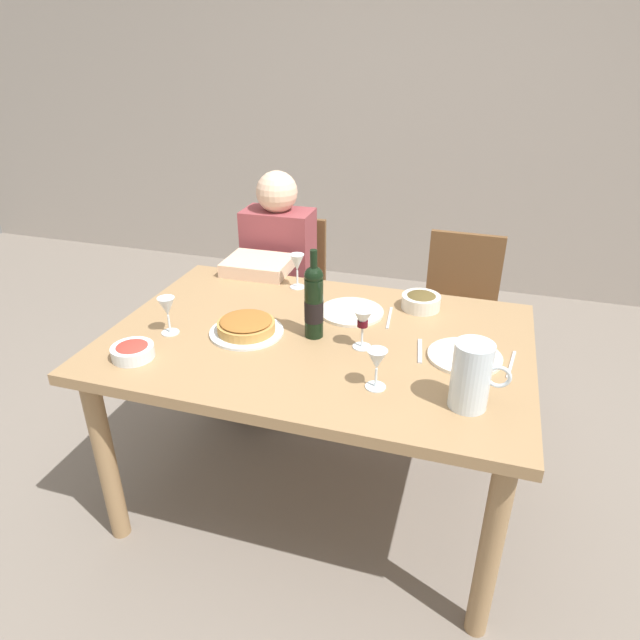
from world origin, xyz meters
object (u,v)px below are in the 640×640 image
Objects in this scene: olive_bowl at (421,301)px; chair_left at (288,290)px; dinner_plate_left_setting at (465,357)px; wine_glass_spare at (377,361)px; diner_left at (272,286)px; salad_bowl at (133,351)px; wine_glass_centre at (297,264)px; chair_right at (458,312)px; dinner_plate_right_setting at (351,312)px; wine_glass_right_diner at (363,321)px; dining_table at (317,358)px; wine_glass_left_diner at (167,308)px; baked_tart at (246,326)px; water_pitcher at (471,379)px; wine_bottle at (314,301)px.

chair_left reaches higher than olive_bowl.
wine_glass_spare is at bearing -134.32° from dinner_plate_left_setting.
diner_left is (-0.77, 0.33, -0.18)m from olive_bowl.
wine_glass_centre is at bearing 64.99° from salad_bowl.
salad_bowl is 0.93× the size of olive_bowl.
salad_bowl is 0.16× the size of chair_right.
salad_bowl is 0.57× the size of dinner_plate_right_setting.
wine_glass_right_diner is 0.28m from dinner_plate_right_setting.
dining_table is at bearing 64.75° from chair_right.
wine_glass_right_diner is 0.36m from dinner_plate_left_setting.
dinner_plate_right_setting is at bearing 137.45° from diner_left.
dining_table is 10.65× the size of wine_glass_left_diner.
wine_glass_centre is at bearing 148.36° from dinner_plate_right_setting.
dinner_plate_left_setting is at bearing -26.23° from dinner_plate_right_setting.
wine_glass_centre is at bearing 132.26° from wine_glass_right_diner.
wine_glass_spare is (0.52, -0.21, 0.07)m from baked_tart.
water_pitcher reaches higher than wine_glass_spare.
wine_glass_right_diner reaches higher than wine_glass_spare.
chair_left is at bearing 121.66° from wine_glass_spare.
wine_bottle reaches higher than wine_glass_right_diner.
water_pitcher reaches higher than chair_right.
wine_glass_left_diner is 1.47m from chair_right.
chair_left is 0.26m from diner_left.
dining_table is 0.57m from wine_glass_left_diner.
wine_glass_right_diner is at bearing -47.74° from wine_glass_centre.
olive_bowl is at bearing 110.00° from water_pitcher.
chair_right reaches higher than salad_bowl.
baked_tart is at bearing -95.19° from wine_glass_centre.
baked_tart is at bearing -167.95° from dining_table.
diner_left reaches higher than chair_right.
olive_bowl is (0.87, 0.67, 0.01)m from salad_bowl.
water_pitcher is 1.46× the size of salad_bowl.
diner_left is (-0.45, 0.67, -0.05)m from dining_table.
chair_left is at bearing -90.21° from diner_left.
chair_left is at bearing 127.07° from dinner_plate_right_setting.
wine_glass_right_diner is at bearing -112.13° from olive_bowl.
water_pitcher is 0.66m from olive_bowl.
dinner_plate_left_setting is (0.35, 0.03, -0.10)m from wine_glass_right_diner.
wine_glass_spare is (-0.28, 0.01, 0.00)m from water_pitcher.
baked_tart is (-0.25, -0.05, 0.12)m from dining_table.
dinner_plate_right_setting is (-0.25, -0.12, -0.03)m from olive_bowl.
baked_tart is 0.77m from dinner_plate_left_setting.
wine_bottle is 0.39m from wine_glass_spare.
salad_bowl is 1.10m from olive_bowl.
dinner_plate_left_setting is 0.99× the size of dinner_plate_right_setting.
baked_tart is 0.57m from wine_glass_spare.
wine_glass_centre is at bearing 59.77° from wine_glass_left_diner.
wine_glass_spare is (0.82, 0.07, 0.07)m from salad_bowl.
water_pitcher reaches higher than dinner_plate_right_setting.
wine_glass_right_diner reaches higher than dining_table.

